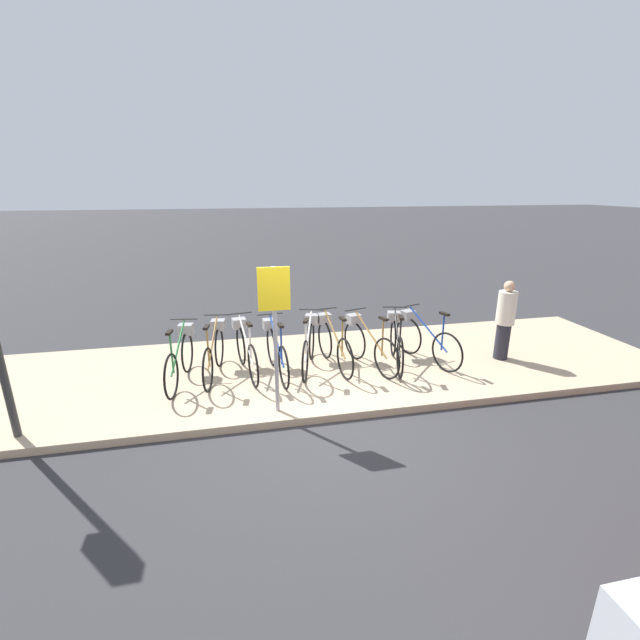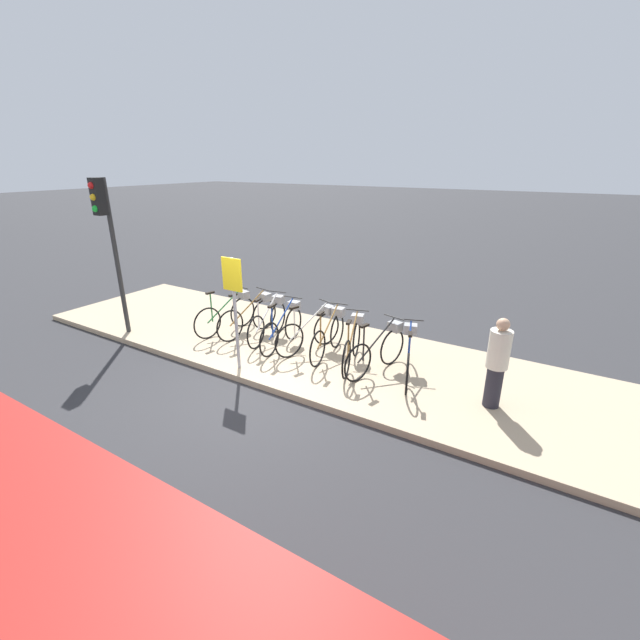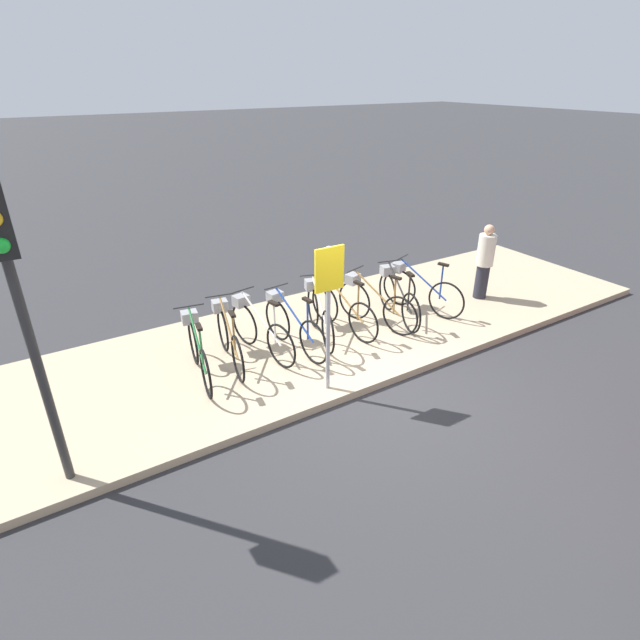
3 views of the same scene
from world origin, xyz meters
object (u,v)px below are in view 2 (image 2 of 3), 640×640
parked_bicycle_5 (330,334)px  sign_post (234,295)px  parked_bicycle_2 (269,319)px  traffic_light (106,225)px  parked_bicycle_0 (229,313)px  parked_bicycle_7 (379,349)px  parked_bicycle_4 (312,329)px  parked_bicycle_3 (284,326)px  parked_bicycle_8 (409,354)px  parked_bicycle_6 (353,342)px  pedestrian (497,362)px  parked_bicycle_1 (251,315)px

parked_bicycle_5 → sign_post: size_ratio=0.80×
parked_bicycle_2 → traffic_light: traffic_light is taller
parked_bicycle_0 → parked_bicycle_7: bearing=-0.4°
parked_bicycle_2 → parked_bicycle_4: 1.14m
parked_bicycle_0 → parked_bicycle_3: size_ratio=0.99×
parked_bicycle_8 → parked_bicycle_0: bearing=-179.8°
parked_bicycle_0 → parked_bicycle_3: bearing=-0.4°
parked_bicycle_7 → parked_bicycle_4: bearing=174.3°
parked_bicycle_6 → parked_bicycle_8: same height
pedestrian → sign_post: bearing=-165.7°
parked_bicycle_0 → parked_bicycle_3: 1.59m
parked_bicycle_2 → sign_post: sign_post is taller
parked_bicycle_2 → parked_bicycle_3: (0.52, -0.16, 0.00)m
parked_bicycle_1 → parked_bicycle_7: same height
parked_bicycle_0 → parked_bicycle_4: size_ratio=1.03×
parked_bicycle_0 → parked_bicycle_1: (0.55, 0.14, 0.00)m
parked_bicycle_2 → sign_post: 1.83m
parked_bicycle_2 → parked_bicycle_5: bearing=-0.9°
parked_bicycle_4 → parked_bicycle_5: size_ratio=0.97×
parked_bicycle_2 → parked_bicycle_7: (2.73, -0.18, 0.00)m
traffic_light → sign_post: size_ratio=1.60×
parked_bicycle_3 → parked_bicycle_4: (0.62, 0.14, 0.00)m
parked_bicycle_6 → traffic_light: bearing=-165.6°
parked_bicycle_7 → sign_post: (-2.34, -1.30, 1.01)m
parked_bicycle_1 → parked_bicycle_8: (3.82, -0.13, 0.00)m
parked_bicycle_4 → parked_bicycle_3: bearing=-167.0°
parked_bicycle_1 → parked_bicycle_5: 2.10m
parked_bicycle_5 → parked_bicycle_6: (0.61, -0.15, 0.00)m
parked_bicycle_3 → parked_bicycle_4: bearing=13.0°
parked_bicycle_0 → parked_bicycle_4: bearing=3.4°
parked_bicycle_1 → parked_bicycle_8: size_ratio=1.04×
parked_bicycle_6 → pedestrian: (2.64, -0.17, 0.33)m
pedestrian → parked_bicycle_0: bearing=178.1°
parked_bicycle_1 → traffic_light: size_ratio=0.50×
parked_bicycle_0 → pedestrian: 5.90m
parked_bicycle_2 → pedestrian: pedestrian is taller
parked_bicycle_2 → parked_bicycle_6: 2.18m
parked_bicycle_0 → parked_bicycle_7: (3.81, -0.03, 0.00)m
parked_bicycle_2 → parked_bicycle_8: same height
parked_bicycle_7 → pedestrian: pedestrian is taller
parked_bicycle_3 → parked_bicycle_5: (1.05, 0.13, 0.00)m
parked_bicycle_6 → sign_post: (-1.79, -1.30, 1.01)m
parked_bicycle_1 → parked_bicycle_7: 3.26m
parked_bicycle_5 → parked_bicycle_6: bearing=-13.7°
parked_bicycle_3 → parked_bicycle_8: (2.78, 0.02, 0.00)m
parked_bicycle_5 → traffic_light: traffic_light is taller
parked_bicycle_1 → parked_bicycle_4: 1.66m
parked_bicycle_5 → traffic_light: 5.28m
parked_bicycle_0 → traffic_light: 3.16m
parked_bicycle_7 → parked_bicycle_3: bearing=179.5°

